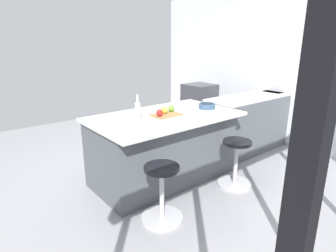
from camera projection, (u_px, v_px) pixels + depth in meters
name	position (u px, v px, depth m)	size (l,w,h in m)	color
ground_plane	(148.00, 176.00, 3.93)	(7.07, 7.07, 0.00)	gray
interior_partition_left	(268.00, 66.00, 5.17)	(0.12, 5.44, 2.72)	silver
sink_cabinet	(264.00, 119.00, 5.05)	(2.53, 0.60, 1.21)	#4C5156
oven_range	(199.00, 105.00, 6.25)	(0.60, 0.61, 0.90)	#38383D
kitchen_island	(163.00, 147.00, 3.75)	(1.89, 1.11, 0.89)	#4C5156
stool_by_window	(236.00, 164.00, 3.61)	(0.44, 0.44, 0.60)	#B7B7BC
stool_middle	(162.00, 195.00, 2.89)	(0.44, 0.44, 0.60)	#B7B7BC
cutting_board	(166.00, 115.00, 3.56)	(0.36, 0.24, 0.02)	olive
apple_yellow	(164.00, 110.00, 3.57)	(0.09, 0.09, 0.09)	gold
apple_red	(160.00, 113.00, 3.44)	(0.08, 0.08, 0.08)	red
apple_green	(171.00, 108.00, 3.67)	(0.08, 0.08, 0.08)	#609E2D
water_bottle	(138.00, 111.00, 3.28)	(0.06, 0.06, 0.31)	silver
fruit_bowl	(207.00, 106.00, 3.93)	(0.23, 0.23, 0.07)	#334C6B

